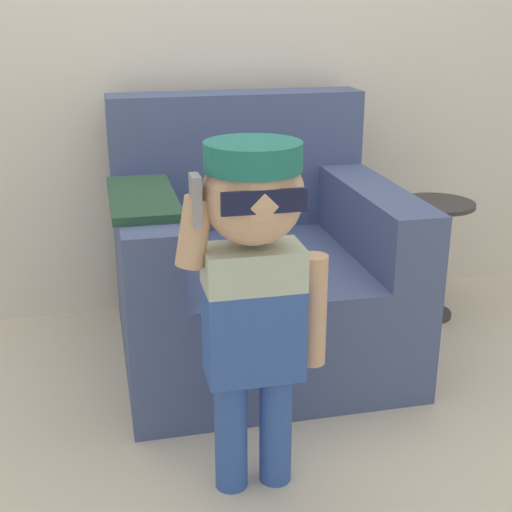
% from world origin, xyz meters
% --- Properties ---
extents(ground_plane, '(10.00, 10.00, 0.00)m').
position_xyz_m(ground_plane, '(0.00, 0.00, 0.00)').
color(ground_plane, beige).
extents(wall_back, '(10.00, 0.05, 2.60)m').
position_xyz_m(wall_back, '(0.00, 0.82, 1.30)').
color(wall_back, silver).
rests_on(wall_back, ground_plane).
extents(armchair, '(1.09, 1.03, 1.01)m').
position_xyz_m(armchair, '(0.10, 0.26, 0.35)').
color(armchair, '#475684').
rests_on(armchair, ground_plane).
extents(person_child, '(0.42, 0.32, 1.04)m').
position_xyz_m(person_child, '(-0.10, -0.59, 0.69)').
color(person_child, '#3356AD').
rests_on(person_child, ground_plane).
extents(side_table, '(0.33, 0.33, 0.54)m').
position_xyz_m(side_table, '(0.95, 0.41, 0.33)').
color(side_table, '#333333').
rests_on(side_table, ground_plane).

